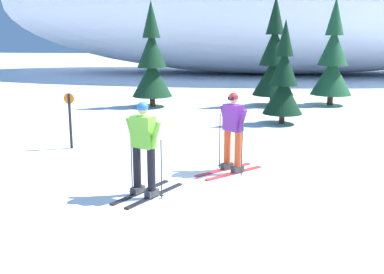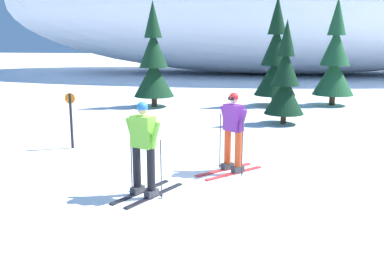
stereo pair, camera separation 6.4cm
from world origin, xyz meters
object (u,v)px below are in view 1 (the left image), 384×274
at_px(pine_tree_center_right, 283,81).
at_px(pine_tree_far_right, 333,61).
at_px(skier_lime_jacket, 144,147).
at_px(pine_tree_far_left, 152,63).
at_px(pine_tree_center_left, 274,61).
at_px(trail_marker_post, 70,117).
at_px(skier_purple_jacket, 233,131).

xyz_separation_m(pine_tree_center_right, pine_tree_far_right, (2.30, 4.46, 0.41)).
distance_m(skier_lime_jacket, pine_tree_center_right, 8.09).
xyz_separation_m(skier_lime_jacket, pine_tree_center_right, (3.01, 7.49, 0.49)).
relative_size(skier_lime_jacket, pine_tree_far_right, 0.40).
relative_size(pine_tree_far_left, pine_tree_center_left, 0.96).
height_order(pine_tree_center_left, pine_tree_center_right, pine_tree_center_left).
xyz_separation_m(pine_tree_far_right, trail_marker_post, (-8.03, -8.60, -1.01)).
height_order(skier_purple_jacket, pine_tree_center_left, pine_tree_center_left).
xyz_separation_m(pine_tree_far_left, pine_tree_far_right, (7.36, 1.35, 0.06)).
relative_size(skier_lime_jacket, pine_tree_far_left, 0.42).
bearing_deg(pine_tree_far_right, skier_purple_jacket, -110.25).
bearing_deg(skier_purple_jacket, pine_tree_center_right, 75.74).
xyz_separation_m(skier_lime_jacket, pine_tree_center_left, (2.88, 11.49, 0.93)).
relative_size(pine_tree_far_left, pine_tree_far_right, 0.97).
xyz_separation_m(skier_purple_jacket, pine_tree_far_left, (-3.61, 8.83, 0.86)).
height_order(pine_tree_center_right, pine_tree_far_right, pine_tree_far_right).
xyz_separation_m(skier_lime_jacket, pine_tree_far_right, (5.30, 11.95, 0.91)).
relative_size(skier_purple_jacket, pine_tree_center_left, 0.39).
distance_m(pine_tree_center_left, trail_marker_post, 9.93).
bearing_deg(trail_marker_post, skier_lime_jacket, -50.86).
distance_m(pine_tree_center_left, pine_tree_center_right, 4.02).
bearing_deg(trail_marker_post, pine_tree_far_right, 46.94).
height_order(pine_tree_far_left, trail_marker_post, pine_tree_far_left).
xyz_separation_m(skier_lime_jacket, pine_tree_far_left, (-2.06, 10.60, 0.84)).
xyz_separation_m(pine_tree_far_left, pine_tree_center_left, (4.94, 0.89, 0.08)).
height_order(skier_lime_jacket, pine_tree_center_left, pine_tree_center_left).
bearing_deg(skier_lime_jacket, skier_purple_jacket, 48.80).
bearing_deg(pine_tree_center_left, pine_tree_far_right, 10.69).
distance_m(pine_tree_center_right, trail_marker_post, 7.10).
height_order(pine_tree_center_left, trail_marker_post, pine_tree_center_left).
bearing_deg(trail_marker_post, pine_tree_far_left, 84.73).
xyz_separation_m(skier_purple_jacket, pine_tree_far_right, (3.75, 10.18, 0.93)).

